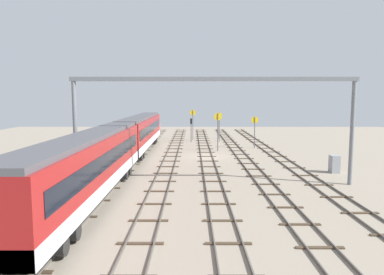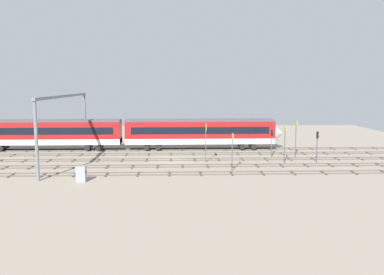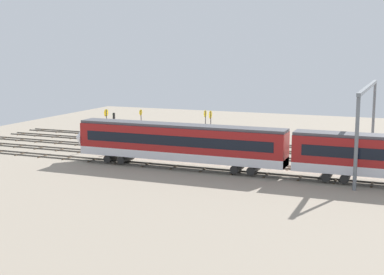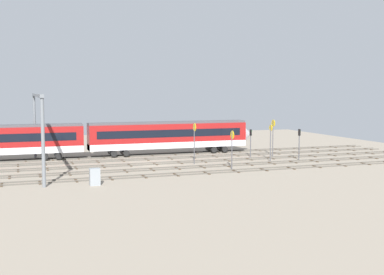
# 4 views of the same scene
# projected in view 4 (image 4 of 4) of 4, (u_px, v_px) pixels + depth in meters

# --- Properties ---
(ground_plane) EXTENTS (93.79, 93.79, 0.00)m
(ground_plane) POSITION_uv_depth(u_px,v_px,m) (155.00, 164.00, 65.12)
(ground_plane) COLOR gray
(track_near_foreground) EXTENTS (77.79, 2.40, 0.16)m
(track_near_foreground) POSITION_uv_depth(u_px,v_px,m) (176.00, 174.00, 56.67)
(track_near_foreground) COLOR #59544C
(track_near_foreground) RESTS_ON ground
(track_second_near) EXTENTS (77.79, 2.40, 0.16)m
(track_second_near) POSITION_uv_depth(u_px,v_px,m) (165.00, 169.00, 60.90)
(track_second_near) COLOR #59544C
(track_second_near) RESTS_ON ground
(track_middle) EXTENTS (77.79, 2.40, 0.16)m
(track_middle) POSITION_uv_depth(u_px,v_px,m) (155.00, 164.00, 65.12)
(track_middle) COLOR #59544C
(track_middle) RESTS_ON ground
(track_second_far) EXTENTS (77.79, 2.40, 0.16)m
(track_second_far) POSITION_uv_depth(u_px,v_px,m) (147.00, 159.00, 69.34)
(track_second_far) COLOR #59544C
(track_second_far) RESTS_ON ground
(track_with_train) EXTENTS (77.79, 2.40, 0.16)m
(track_with_train) POSITION_uv_depth(u_px,v_px,m) (139.00, 155.00, 73.56)
(track_with_train) COLOR #59544C
(track_with_train) RESTS_ON ground
(train) EXTENTS (50.40, 3.24, 4.80)m
(train) POSITION_uv_depth(u_px,v_px,m) (90.00, 139.00, 70.95)
(train) COLOR maroon
(train) RESTS_ON ground
(overhead_gantry) EXTENTS (0.40, 24.12, 9.17)m
(overhead_gantry) POSITION_uv_depth(u_px,v_px,m) (37.00, 111.00, 59.71)
(overhead_gantry) COLOR slate
(overhead_gantry) RESTS_ON ground
(speed_sign_near_foreground) EXTENTS (0.14, 1.00, 5.35)m
(speed_sign_near_foreground) POSITION_uv_depth(u_px,v_px,m) (273.00, 132.00, 72.48)
(speed_sign_near_foreground) COLOR #4C4C51
(speed_sign_near_foreground) RESTS_ON ground
(speed_sign_mid_trackside) EXTENTS (0.14, 1.05, 5.35)m
(speed_sign_mid_trackside) POSITION_uv_depth(u_px,v_px,m) (194.00, 137.00, 64.79)
(speed_sign_mid_trackside) COLOR #4C4C51
(speed_sign_mid_trackside) RESTS_ON ground
(speed_sign_far_trackside) EXTENTS (0.14, 0.83, 4.98)m
(speed_sign_far_trackside) POSITION_uv_depth(u_px,v_px,m) (271.00, 138.00, 67.38)
(speed_sign_far_trackside) COLOR #4C4C51
(speed_sign_far_trackside) RESTS_ON ground
(speed_sign_distant_end) EXTENTS (0.14, 1.01, 4.71)m
(speed_sign_distant_end) POSITION_uv_depth(u_px,v_px,m) (232.00, 144.00, 60.46)
(speed_sign_distant_end) COLOR #4C4C51
(speed_sign_distant_end) RESTS_ON ground
(signal_light_trackside_approach) EXTENTS (0.31, 0.32, 4.01)m
(signal_light_trackside_approach) POSITION_uv_depth(u_px,v_px,m) (251.00, 139.00, 71.71)
(signal_light_trackside_approach) COLOR #4C4C51
(signal_light_trackside_approach) RESTS_ON ground
(signal_light_trackside_departure) EXTENTS (0.31, 0.32, 4.29)m
(signal_light_trackside_departure) POSITION_uv_depth(u_px,v_px,m) (299.00, 140.00, 68.72)
(signal_light_trackside_departure) COLOR #4C4C51
(signal_light_trackside_departure) RESTS_ON ground
(relay_cabinet) EXTENTS (1.05, 0.81, 1.74)m
(relay_cabinet) POSITION_uv_depth(u_px,v_px,m) (95.00, 177.00, 50.29)
(relay_cabinet) COLOR gray
(relay_cabinet) RESTS_ON ground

